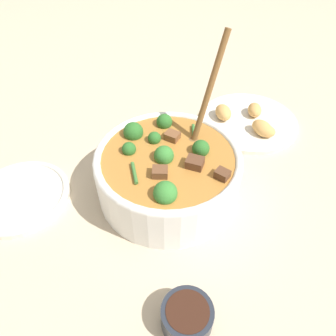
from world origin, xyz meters
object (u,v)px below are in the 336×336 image
object	(u,v)px
food_plate	(248,121)
stew_bowl	(168,170)
condiment_bowl	(187,316)
empty_plate	(20,196)

from	to	relation	value
food_plate	stew_bowl	bearing A→B (deg)	-129.72
condiment_bowl	food_plate	world-z (taller)	food_plate
food_plate	condiment_bowl	bearing A→B (deg)	-107.28
empty_plate	food_plate	bearing A→B (deg)	28.66
empty_plate	food_plate	distance (m)	0.58
condiment_bowl	food_plate	size ratio (longest dim) A/B	0.31
stew_bowl	empty_plate	distance (m)	0.32
condiment_bowl	empty_plate	world-z (taller)	condiment_bowl
stew_bowl	empty_plate	bearing A→B (deg)	-173.28
stew_bowl	food_plate	world-z (taller)	stew_bowl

